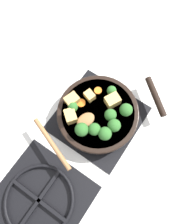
# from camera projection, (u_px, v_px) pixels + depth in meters

# --- Properties ---
(ground_plane) EXTENTS (2.40, 2.40, 0.00)m
(ground_plane) POSITION_uv_depth(u_px,v_px,m) (98.00, 118.00, 0.86)
(ground_plane) COLOR silver
(front_burner_grate) EXTENTS (0.31, 0.31, 0.03)m
(front_burner_grate) POSITION_uv_depth(u_px,v_px,m) (98.00, 117.00, 0.85)
(front_burner_grate) COLOR black
(front_burner_grate) RESTS_ON ground_plane
(rear_burner_grate) EXTENTS (0.31, 0.31, 0.03)m
(rear_burner_grate) POSITION_uv_depth(u_px,v_px,m) (40.00, 200.00, 0.75)
(rear_burner_grate) COLOR black
(rear_burner_grate) RESTS_ON ground_plane
(skillet_pan) EXTENTS (0.36, 0.39, 0.05)m
(skillet_pan) POSITION_uv_depth(u_px,v_px,m) (99.00, 114.00, 0.81)
(skillet_pan) COLOR black
(skillet_pan) RESTS_ON front_burner_grate
(wooden_spoon) EXTENTS (0.21, 0.22, 0.02)m
(wooden_spoon) POSITION_uv_depth(u_px,v_px,m) (68.00, 133.00, 0.75)
(wooden_spoon) COLOR olive
(wooden_spoon) RESTS_ON skillet_pan
(tofu_cube_center_large) EXTENTS (0.06, 0.06, 0.04)m
(tofu_cube_center_large) POSITION_uv_depth(u_px,v_px,m) (71.00, 116.00, 0.76)
(tofu_cube_center_large) COLOR tan
(tofu_cube_center_large) RESTS_ON skillet_pan
(tofu_cube_near_handle) EXTENTS (0.05, 0.06, 0.04)m
(tofu_cube_near_handle) POSITION_uv_depth(u_px,v_px,m) (72.00, 100.00, 0.78)
(tofu_cube_near_handle) COLOR tan
(tofu_cube_near_handle) RESTS_ON skillet_pan
(tofu_cube_east_chunk) EXTENTS (0.06, 0.06, 0.04)m
(tofu_cube_east_chunk) POSITION_uv_depth(u_px,v_px,m) (112.00, 101.00, 0.78)
(tofu_cube_east_chunk) COLOR tan
(tofu_cube_east_chunk) RESTS_ON skillet_pan
(tofu_cube_west_chunk) EXTENTS (0.04, 0.04, 0.03)m
(tofu_cube_west_chunk) POSITION_uv_depth(u_px,v_px,m) (90.00, 96.00, 0.79)
(tofu_cube_west_chunk) COLOR tan
(tofu_cube_west_chunk) RESTS_ON skillet_pan
(broccoli_floret_near_spoon) EXTENTS (0.05, 0.05, 0.05)m
(broccoli_floret_near_spoon) POSITION_uv_depth(u_px,v_px,m) (114.00, 125.00, 0.74)
(broccoli_floret_near_spoon) COLOR #709956
(broccoli_floret_near_spoon) RESTS_ON skillet_pan
(broccoli_floret_center_top) EXTENTS (0.05, 0.05, 0.05)m
(broccoli_floret_center_top) POSITION_uv_depth(u_px,v_px,m) (82.00, 130.00, 0.73)
(broccoli_floret_center_top) COLOR #709956
(broccoli_floret_center_top) RESTS_ON skillet_pan
(broccoli_floret_east_rim) EXTENTS (0.04, 0.04, 0.05)m
(broccoli_floret_east_rim) POSITION_uv_depth(u_px,v_px,m) (94.00, 129.00, 0.74)
(broccoli_floret_east_rim) COLOR #709956
(broccoli_floret_east_rim) RESTS_ON skillet_pan
(broccoli_floret_west_rim) EXTENTS (0.03, 0.03, 0.04)m
(broccoli_floret_west_rim) POSITION_uv_depth(u_px,v_px,m) (111.00, 90.00, 0.79)
(broccoli_floret_west_rim) COLOR #709956
(broccoli_floret_west_rim) RESTS_ON skillet_pan
(broccoli_floret_north_edge) EXTENTS (0.05, 0.05, 0.05)m
(broccoli_floret_north_edge) POSITION_uv_depth(u_px,v_px,m) (105.00, 134.00, 0.73)
(broccoli_floret_north_edge) COLOR #709956
(broccoli_floret_north_edge) RESTS_ON skillet_pan
(broccoli_floret_south_cluster) EXTENTS (0.04, 0.04, 0.05)m
(broccoli_floret_south_cluster) POSITION_uv_depth(u_px,v_px,m) (110.00, 115.00, 0.75)
(broccoli_floret_south_cluster) COLOR #709956
(broccoli_floret_south_cluster) RESTS_ON skillet_pan
(broccoli_floret_mid_floret) EXTENTS (0.05, 0.05, 0.05)m
(broccoli_floret_mid_floret) POSITION_uv_depth(u_px,v_px,m) (126.00, 110.00, 0.76)
(broccoli_floret_mid_floret) COLOR #709956
(broccoli_floret_mid_floret) RESTS_ON skillet_pan
(broccoli_floret_small_inner) EXTENTS (0.04, 0.04, 0.04)m
(broccoli_floret_small_inner) POSITION_uv_depth(u_px,v_px,m) (73.00, 107.00, 0.77)
(broccoli_floret_small_inner) COLOR #709956
(broccoli_floret_small_inner) RESTS_ON skillet_pan
(carrot_slice_orange_thin) EXTENTS (0.03, 0.03, 0.01)m
(carrot_slice_orange_thin) POSITION_uv_depth(u_px,v_px,m) (98.00, 91.00, 0.81)
(carrot_slice_orange_thin) COLOR orange
(carrot_slice_orange_thin) RESTS_ON skillet_pan
(carrot_slice_near_center) EXTENTS (0.03, 0.03, 0.01)m
(carrot_slice_near_center) POSITION_uv_depth(u_px,v_px,m) (81.00, 103.00, 0.79)
(carrot_slice_near_center) COLOR orange
(carrot_slice_near_center) RESTS_ON skillet_pan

